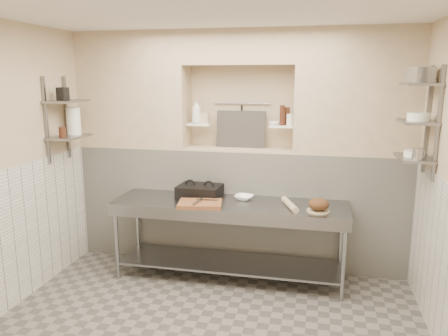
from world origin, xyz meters
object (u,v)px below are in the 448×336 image
(bowl_alcove, at_px, (274,123))
(jug_left, at_px, (74,121))
(prep_table, at_px, (229,225))
(panini_press, at_px, (200,191))
(mixing_bowl, at_px, (244,197))
(bottle_soap, at_px, (197,112))
(bread_loaf, at_px, (319,204))
(cutting_board, at_px, (200,204))
(rolling_pin, at_px, (290,204))

(bowl_alcove, relative_size, jug_left, 0.41)
(prep_table, bearing_deg, jug_left, -179.55)
(panini_press, relative_size, mixing_bowl, 2.46)
(bottle_soap, bearing_deg, bread_loaf, -23.74)
(prep_table, relative_size, bowl_alcove, 20.31)
(bread_loaf, xyz_separation_m, jug_left, (-2.80, 0.11, 0.79))
(bottle_soap, bearing_deg, jug_left, -157.61)
(prep_table, xyz_separation_m, cutting_board, (-0.28, -0.19, 0.28))
(bottle_soap, bearing_deg, panini_press, -70.37)
(bread_loaf, distance_m, bowl_alcove, 1.16)
(prep_table, relative_size, jug_left, 8.36)
(mixing_bowl, height_order, jug_left, jug_left)
(prep_table, relative_size, panini_press, 5.09)
(cutting_board, bearing_deg, jug_left, 173.66)
(mixing_bowl, xyz_separation_m, rolling_pin, (0.53, -0.20, 0.01))
(bread_loaf, bearing_deg, rolling_pin, 165.69)
(jug_left, bearing_deg, panini_press, 7.50)
(bottle_soap, relative_size, bowl_alcove, 2.26)
(rolling_pin, xyz_separation_m, bottle_soap, (-1.18, 0.58, 0.92))
(mixing_bowl, bearing_deg, rolling_pin, -20.71)
(cutting_board, height_order, rolling_pin, rolling_pin)
(panini_press, height_order, bowl_alcove, bowl_alcove)
(prep_table, height_order, rolling_pin, rolling_pin)
(mixing_bowl, bearing_deg, panini_press, 177.61)
(panini_press, distance_m, mixing_bowl, 0.53)
(cutting_board, xyz_separation_m, rolling_pin, (0.95, 0.14, 0.01))
(jug_left, bearing_deg, bowl_alcove, 14.36)
(panini_press, height_order, bread_loaf, bread_loaf)
(prep_table, relative_size, cutting_board, 5.59)
(prep_table, distance_m, rolling_pin, 0.73)
(prep_table, distance_m, bottle_soap, 1.42)
(cutting_board, xyz_separation_m, bottle_soap, (-0.23, 0.72, 0.94))
(mixing_bowl, xyz_separation_m, bread_loaf, (0.83, -0.28, 0.05))
(cutting_board, bearing_deg, bread_loaf, 2.93)
(cutting_board, relative_size, bottle_soap, 1.61)
(prep_table, height_order, bottle_soap, bottle_soap)
(mixing_bowl, xyz_separation_m, jug_left, (-1.97, -0.17, 0.84))
(panini_press, xyz_separation_m, jug_left, (-1.45, -0.19, 0.80))
(cutting_board, height_order, jug_left, jug_left)
(panini_press, xyz_separation_m, rolling_pin, (1.06, -0.22, -0.03))
(bowl_alcove, distance_m, jug_left, 2.33)
(panini_press, height_order, mixing_bowl, panini_press)
(prep_table, distance_m, jug_left, 2.15)
(panini_press, distance_m, rolling_pin, 1.08)
(prep_table, bearing_deg, bread_loaf, -7.20)
(rolling_pin, bearing_deg, prep_table, 176.07)
(jug_left, bearing_deg, rolling_pin, -0.72)
(mixing_bowl, bearing_deg, cutting_board, -141.19)
(bottle_soap, bearing_deg, cutting_board, -72.14)
(prep_table, bearing_deg, mixing_bowl, 47.48)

